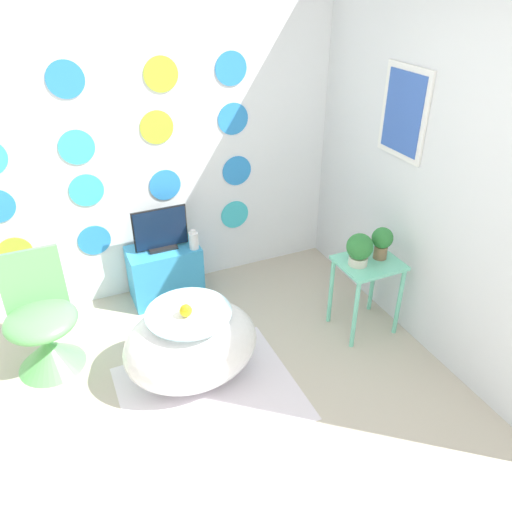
{
  "coord_description": "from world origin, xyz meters",
  "views": [
    {
      "loc": [
        -0.55,
        -1.4,
        2.43
      ],
      "look_at": [
        0.54,
        1.05,
        0.82
      ],
      "focal_mm": 35.0,
      "sensor_mm": 36.0,
      "label": 1
    }
  ],
  "objects_px": {
    "chair": "(45,334)",
    "tv": "(161,231)",
    "bathtub": "(191,345)",
    "potted_plant_left": "(359,249)",
    "potted_plant_right": "(382,241)",
    "vase": "(194,240)"
  },
  "relations": [
    {
      "from": "bathtub",
      "to": "tv",
      "type": "distance_m",
      "value": 1.04
    },
    {
      "from": "chair",
      "to": "tv",
      "type": "relative_size",
      "value": 1.92
    },
    {
      "from": "potted_plant_right",
      "to": "vase",
      "type": "bearing_deg",
      "value": 141.56
    },
    {
      "from": "potted_plant_left",
      "to": "potted_plant_right",
      "type": "xyz_separation_m",
      "value": [
        0.19,
        0.01,
        0.01
      ]
    },
    {
      "from": "vase",
      "to": "potted_plant_right",
      "type": "xyz_separation_m",
      "value": [
        1.11,
        -0.88,
        0.19
      ]
    },
    {
      "from": "potted_plant_right",
      "to": "bathtub",
      "type": "bearing_deg",
      "value": -179.67
    },
    {
      "from": "potted_plant_left",
      "to": "potted_plant_right",
      "type": "height_order",
      "value": "potted_plant_right"
    },
    {
      "from": "bathtub",
      "to": "tv",
      "type": "xyz_separation_m",
      "value": [
        0.09,
        0.99,
        0.33
      ]
    },
    {
      "from": "vase",
      "to": "potted_plant_right",
      "type": "height_order",
      "value": "potted_plant_right"
    },
    {
      "from": "vase",
      "to": "potted_plant_left",
      "type": "bearing_deg",
      "value": -44.23
    },
    {
      "from": "bathtub",
      "to": "potted_plant_right",
      "type": "distance_m",
      "value": 1.49
    },
    {
      "from": "potted_plant_left",
      "to": "potted_plant_right",
      "type": "distance_m",
      "value": 0.19
    },
    {
      "from": "bathtub",
      "to": "potted_plant_right",
      "type": "height_order",
      "value": "potted_plant_right"
    },
    {
      "from": "bathtub",
      "to": "potted_plant_right",
      "type": "bearing_deg",
      "value": 0.33
    },
    {
      "from": "chair",
      "to": "potted_plant_left",
      "type": "relative_size",
      "value": 3.46
    },
    {
      "from": "bathtub",
      "to": "potted_plant_left",
      "type": "relative_size",
      "value": 3.72
    },
    {
      "from": "bathtub",
      "to": "chair",
      "type": "bearing_deg",
      "value": 148.32
    },
    {
      "from": "chair",
      "to": "tv",
      "type": "xyz_separation_m",
      "value": [
        0.95,
        0.46,
        0.35
      ]
    },
    {
      "from": "chair",
      "to": "tv",
      "type": "distance_m",
      "value": 1.11
    },
    {
      "from": "bathtub",
      "to": "vase",
      "type": "relative_size",
      "value": 5.42
    },
    {
      "from": "tv",
      "to": "potted_plant_right",
      "type": "height_order",
      "value": "potted_plant_right"
    },
    {
      "from": "vase",
      "to": "potted_plant_right",
      "type": "relative_size",
      "value": 0.68
    }
  ]
}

